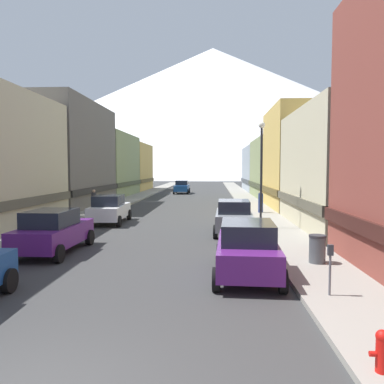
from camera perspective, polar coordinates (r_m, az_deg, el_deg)
sidewalk_left at (r=41.18m, az=-9.37°, el=-1.18°), size 2.50×100.00×0.15m
sidewalk_right at (r=40.35m, az=8.24°, el=-1.27°), size 2.50×100.00×0.15m
storefront_left_2 at (r=35.69m, az=-19.18°, el=4.95°), size 6.97×12.69×9.19m
storefront_left_3 at (r=48.15m, az=-13.95°, el=3.72°), size 8.24×12.72×7.62m
storefront_left_4 at (r=59.97m, az=-10.47°, el=3.52°), size 8.21×11.18×7.19m
storefront_right_1 at (r=23.56m, az=24.24°, el=2.87°), size 7.61×11.14×6.85m
storefront_right_2 at (r=33.83m, az=18.60°, el=4.46°), size 8.61×9.43×8.47m
storefront_right_3 at (r=44.96m, az=14.53°, el=3.23°), size 8.32×12.65×6.80m
storefront_right_4 at (r=58.00m, az=11.40°, el=3.25°), size 7.20×13.66×6.65m
car_left_1 at (r=16.56m, az=-20.09°, el=-5.52°), size 2.14×4.43×1.78m
car_left_2 at (r=24.45m, az=-12.26°, el=-2.51°), size 2.21×4.47×1.78m
car_right_0 at (r=12.38m, az=8.26°, el=-8.38°), size 2.24×4.48×1.78m
car_right_1 at (r=20.29m, az=6.27°, el=-3.68°), size 2.19×4.46×1.78m
car_driving_0 at (r=52.05m, az=-1.54°, el=0.76°), size 2.06×4.40×1.78m
fire_hydrant_near at (r=7.33m, az=26.61°, el=-20.37°), size 0.40×0.22×0.70m
parking_meter_near at (r=10.65m, az=20.00°, el=-9.89°), size 0.14×0.10×1.33m
trash_bin_right at (r=14.12m, az=18.26°, el=-8.09°), size 0.59×0.59×0.98m
pedestrian_0 at (r=29.53m, az=-14.47°, el=-1.42°), size 0.36×0.36×1.71m
pedestrian_1 at (r=28.87m, az=10.24°, el=-1.51°), size 0.36×0.36×1.67m
streetlamp_right at (r=21.34m, az=10.35°, el=4.94°), size 0.36×0.36×5.86m
mountain_backdrop at (r=267.93m, az=3.13°, el=11.97°), size 328.35×328.35×85.24m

